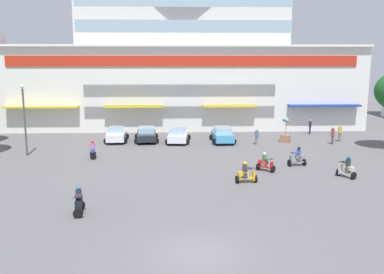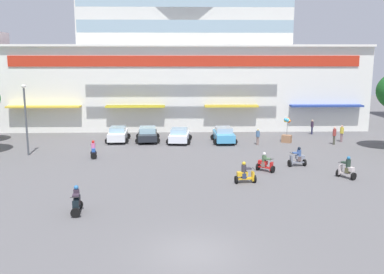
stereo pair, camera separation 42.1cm
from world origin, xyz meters
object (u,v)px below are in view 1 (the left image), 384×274
at_px(scooter_rider_3, 297,158).
at_px(balloon_vendor_cart, 285,131).
at_px(scooter_rider_4, 347,169).
at_px(pedestrian_1, 333,134).
at_px(parked_car_0, 117,134).
at_px(pedestrian_2, 310,126).
at_px(scooter_rider_1, 93,151).
at_px(scooter_rider_0, 265,163).
at_px(scooter_rider_5, 246,174).
at_px(pedestrian_0, 257,136).
at_px(parked_car_2, 178,135).
at_px(pedestrian_3, 340,132).
at_px(parked_car_1, 146,134).
at_px(scooter_rider_2, 79,202).
at_px(streetlamp_near, 24,114).
at_px(parked_car_3, 223,135).

height_order(scooter_rider_3, balloon_vendor_cart, balloon_vendor_cart).
xyz_separation_m(scooter_rider_4, pedestrian_1, (3.30, 11.51, 0.35)).
height_order(parked_car_0, scooter_rider_4, scooter_rider_4).
bearing_deg(pedestrian_2, scooter_rider_1, -154.20).
xyz_separation_m(scooter_rider_3, pedestrian_2, (5.39, 13.77, 0.30)).
xyz_separation_m(scooter_rider_0, scooter_rider_5, (-1.93, -2.89, 0.01)).
bearing_deg(scooter_rider_0, pedestrian_0, 82.91).
bearing_deg(pedestrian_2, scooter_rider_0, -118.28).
relative_size(parked_car_0, parked_car_2, 0.98).
distance_m(parked_car_0, pedestrian_0, 13.85).
bearing_deg(parked_car_2, pedestrian_1, -5.61).
relative_size(scooter_rider_0, pedestrian_1, 0.83).
bearing_deg(parked_car_0, pedestrian_1, -5.82).
distance_m(pedestrian_2, pedestrian_3, 4.60).
xyz_separation_m(parked_car_1, pedestrian_1, (18.11, -2.12, 0.27)).
xyz_separation_m(scooter_rider_2, pedestrian_3, (21.61, 19.09, 0.31)).
distance_m(parked_car_0, scooter_rider_0, 17.14).
relative_size(parked_car_0, balloon_vendor_cart, 1.61).
bearing_deg(scooter_rider_0, streetlamp_near, 163.25).
relative_size(scooter_rider_3, pedestrian_1, 0.88).
height_order(scooter_rider_0, pedestrian_2, pedestrian_2).
height_order(pedestrian_2, streetlamp_near, streetlamp_near).
height_order(parked_car_2, pedestrian_1, pedestrian_1).
height_order(scooter_rider_4, scooter_rider_5, scooter_rider_4).
distance_m(parked_car_1, scooter_rider_3, 16.03).
distance_m(parked_car_3, scooter_rider_3, 10.64).
bearing_deg(pedestrian_2, scooter_rider_4, -99.56).
height_order(parked_car_1, pedestrian_0, pedestrian_0).
relative_size(pedestrian_0, pedestrian_1, 0.90).
bearing_deg(streetlamp_near, pedestrian_0, 10.65).
xyz_separation_m(scooter_rider_0, streetlamp_near, (-19.32, 5.82, 2.99)).
height_order(scooter_rider_1, pedestrian_2, pedestrian_2).
relative_size(scooter_rider_5, balloon_vendor_cart, 0.60).
bearing_deg(parked_car_1, scooter_rider_0, -50.87).
bearing_deg(scooter_rider_3, scooter_rider_0, -152.87).
distance_m(parked_car_0, parked_car_1, 2.98).
bearing_deg(scooter_rider_5, pedestrian_1, 49.87).
relative_size(scooter_rider_0, scooter_rider_1, 0.95).
relative_size(pedestrian_3, streetlamp_near, 0.28).
distance_m(parked_car_2, balloon_vendor_cart, 10.63).
distance_m(scooter_rider_1, pedestrian_1, 22.64).
height_order(scooter_rider_3, pedestrian_3, pedestrian_3).
bearing_deg(streetlamp_near, balloon_vendor_cart, 11.78).
relative_size(scooter_rider_1, scooter_rider_3, 0.99).
height_order(parked_car_1, scooter_rider_1, scooter_rider_1).
bearing_deg(parked_car_0, scooter_rider_3, -33.99).
distance_m(parked_car_2, scooter_rider_4, 17.43).
xyz_separation_m(parked_car_2, scooter_rider_3, (9.14, -9.62, -0.07)).
relative_size(scooter_rider_4, pedestrian_3, 0.94).
bearing_deg(scooter_rider_4, parked_car_0, 142.48).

